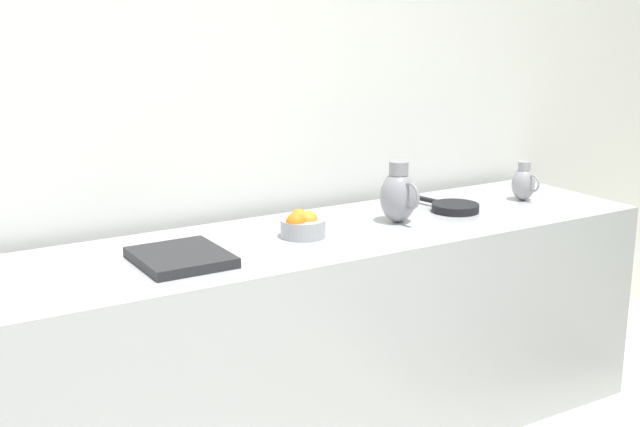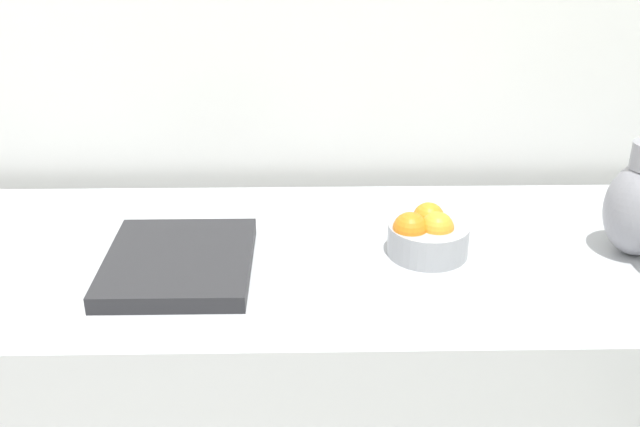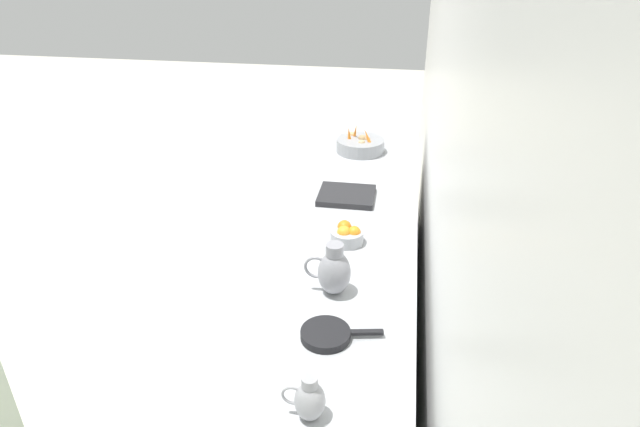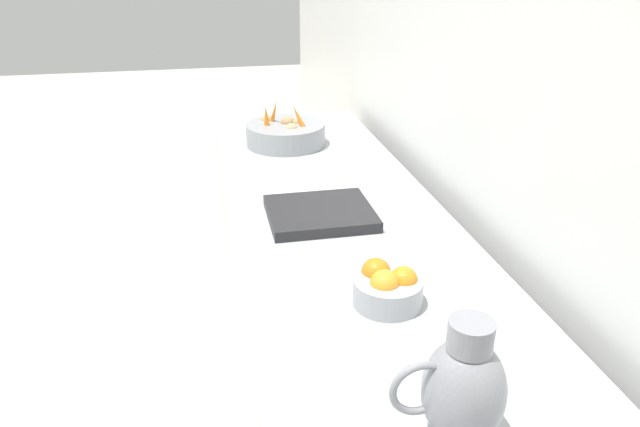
# 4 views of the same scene
# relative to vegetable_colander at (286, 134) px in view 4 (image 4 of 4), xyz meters

# --- Properties ---
(prep_counter) EXTENTS (0.73, 3.36, 0.89)m
(prep_counter) POSITION_rel_vegetable_colander_xyz_m (-0.06, 1.16, -0.50)
(prep_counter) COLOR #ADAFB5
(prep_counter) RESTS_ON ground_plane
(vegetable_colander) EXTENTS (0.35, 0.35, 0.20)m
(vegetable_colander) POSITION_rel_vegetable_colander_xyz_m (0.00, 0.00, 0.00)
(vegetable_colander) COLOR gray
(vegetable_colander) RESTS_ON prep_counter
(orange_bowl) EXTENTS (0.18, 0.18, 0.11)m
(orange_bowl) POSITION_rel_vegetable_colander_xyz_m (-0.06, 1.32, -0.00)
(orange_bowl) COLOR #9EA0A5
(orange_bowl) RESTS_ON prep_counter
(metal_pitcher_tall) EXTENTS (0.21, 0.15, 0.25)m
(metal_pitcher_tall) POSITION_rel_vegetable_colander_xyz_m (-0.05, 1.77, 0.06)
(metal_pitcher_tall) COLOR gray
(metal_pitcher_tall) RESTS_ON prep_counter
(counter_sink_basin) EXTENTS (0.34, 0.30, 0.04)m
(counter_sink_basin) POSITION_rel_vegetable_colander_xyz_m (0.01, 0.80, -0.03)
(counter_sink_basin) COLOR #232326
(counter_sink_basin) RESTS_ON prep_counter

